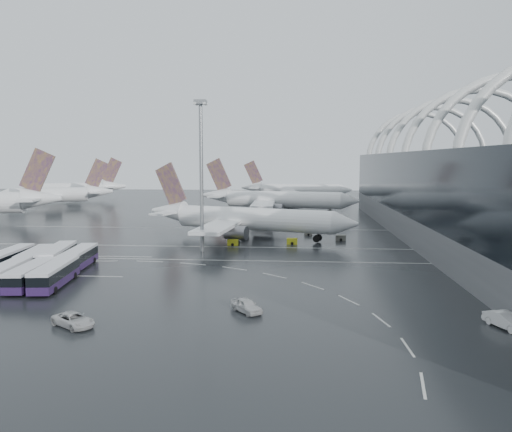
# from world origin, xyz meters

# --- Properties ---
(ground) EXTENTS (420.00, 420.00, 0.00)m
(ground) POSITION_xyz_m (0.00, 0.00, 0.00)
(ground) COLOR black
(ground) RESTS_ON ground
(terminal) EXTENTS (42.00, 160.00, 34.90)m
(terminal) POSITION_xyz_m (61.56, 19.84, 10.87)
(terminal) COLOR #5A5C60
(terminal) RESTS_ON ground
(lane_marking_near) EXTENTS (120.00, 0.25, 0.01)m
(lane_marking_near) POSITION_xyz_m (0.00, -2.00, 0.01)
(lane_marking_near) COLOR silver
(lane_marking_near) RESTS_ON ground
(lane_marking_mid) EXTENTS (120.00, 0.25, 0.01)m
(lane_marking_mid) POSITION_xyz_m (0.00, 12.00, 0.01)
(lane_marking_mid) COLOR silver
(lane_marking_mid) RESTS_ON ground
(lane_marking_far) EXTENTS (120.00, 0.25, 0.01)m
(lane_marking_far) POSITION_xyz_m (0.00, 40.00, 0.01)
(lane_marking_far) COLOR silver
(lane_marking_far) RESTS_ON ground
(bus_bay_line_south) EXTENTS (28.00, 0.25, 0.01)m
(bus_bay_line_south) POSITION_xyz_m (-24.00, -16.00, 0.01)
(bus_bay_line_south) COLOR silver
(bus_bay_line_south) RESTS_ON ground
(bus_bay_line_north) EXTENTS (28.00, 0.25, 0.01)m
(bus_bay_line_north) POSITION_xyz_m (-24.00, 0.00, 0.01)
(bus_bay_line_north) COLOR silver
(bus_bay_line_north) RESTS_ON ground
(airliner_main) EXTENTS (50.94, 44.14, 17.65)m
(airliner_main) POSITION_xyz_m (4.94, 24.46, 4.42)
(airliner_main) COLOR white
(airliner_main) RESTS_ON ground
(airliner_gate_b) EXTENTS (54.01, 47.81, 18.83)m
(airliner_gate_b) POSITION_xyz_m (10.25, 77.75, 4.71)
(airliner_gate_b) COLOR white
(airliner_gate_b) RESTS_ON ground
(airliner_gate_c) EXTENTS (50.30, 46.49, 17.95)m
(airliner_gate_c) POSITION_xyz_m (16.40, 137.22, 4.49)
(airliner_gate_c) COLOR white
(airliner_gate_c) RESTS_ON ground
(jet_remote_mid) EXTENTS (41.56, 33.90, 18.81)m
(jet_remote_mid) POSITION_xyz_m (-74.11, 93.14, 4.85)
(jet_remote_mid) COLOR white
(jet_remote_mid) RESTS_ON ground
(jet_remote_far) EXTENTS (43.67, 35.52, 19.38)m
(jet_remote_far) POSITION_xyz_m (-81.67, 127.99, 5.00)
(jet_remote_far) COLOR white
(jet_remote_far) RESTS_ON ground
(bus_row_near_a) EXTENTS (3.76, 12.64, 3.07)m
(bus_row_near_a) POSITION_xyz_m (-31.43, -10.54, 1.69)
(bus_row_near_a) COLOR #2A133C
(bus_row_near_a) RESTS_ON ground
(bus_row_near_b) EXTENTS (4.63, 12.53, 3.02)m
(bus_row_near_b) POSITION_xyz_m (-27.16, -10.38, 1.66)
(bus_row_near_b) COLOR #2A133C
(bus_row_near_b) RESTS_ON ground
(bus_row_near_c) EXTENTS (5.40, 14.23, 3.42)m
(bus_row_near_c) POSITION_xyz_m (-23.63, -9.70, 1.88)
(bus_row_near_c) COLOR #2A133C
(bus_row_near_c) RESTS_ON ground
(bus_row_near_d) EXTENTS (4.32, 13.46, 3.25)m
(bus_row_near_d) POSITION_xyz_m (-19.52, -10.67, 1.79)
(bus_row_near_d) COLOR #2A133C
(bus_row_near_d) RESTS_ON ground
(bus_row_far_a) EXTENTS (4.38, 12.87, 3.11)m
(bus_row_far_a) POSITION_xyz_m (-24.99, -21.80, 1.71)
(bus_row_far_a) COLOR #2A133C
(bus_row_far_a) RESTS_ON ground
(bus_row_far_b) EXTENTS (4.05, 12.89, 3.12)m
(bus_row_far_b) POSITION_xyz_m (-21.14, -22.72, 1.72)
(bus_row_far_b) COLOR #2A133C
(bus_row_far_b) RESTS_ON ground
(bus_row_far_c) EXTENTS (4.65, 13.68, 3.30)m
(bus_row_far_c) POSITION_xyz_m (-17.69, -22.44, 1.81)
(bus_row_far_c) COLOR #2A133C
(bus_row_far_c) RESTS_ON ground
(van_curve_a) EXTENTS (5.95, 5.04, 1.52)m
(van_curve_a) POSITION_xyz_m (-7.30, -39.28, 0.76)
(van_curve_a) COLOR #BEBEBE
(van_curve_a) RESTS_ON ground
(van_curve_b) EXTENTS (4.56, 4.99, 1.65)m
(van_curve_b) POSITION_xyz_m (11.14, -32.60, 0.82)
(van_curve_b) COLOR #BEBEBE
(van_curve_b) RESTS_ON ground
(van_curve_c) EXTENTS (3.75, 5.60, 1.75)m
(van_curve_c) POSITION_xyz_m (39.86, -36.17, 0.87)
(van_curve_c) COLOR #BEBEBE
(van_curve_c) RESTS_ON ground
(floodlight_mast) EXTENTS (2.28, 2.28, 29.77)m
(floodlight_mast) POSITION_xyz_m (-1.61, 6.77, 18.73)
(floodlight_mast) COLOR gray
(floodlight_mast) RESTS_ON ground
(gse_cart_belly_a) EXTENTS (2.31, 1.37, 1.26)m
(gse_cart_belly_a) POSITION_xyz_m (16.31, 16.52, 0.63)
(gse_cart_belly_a) COLOR #AAAA16
(gse_cart_belly_a) RESTS_ON ground
(gse_cart_belly_b) EXTENTS (1.92, 1.14, 1.05)m
(gse_cart_belly_b) POSITION_xyz_m (20.18, 29.59, 0.52)
(gse_cart_belly_b) COLOR slate
(gse_cart_belly_b) RESTS_ON ground
(gse_cart_belly_c) EXTENTS (2.29, 1.35, 1.25)m
(gse_cart_belly_c) POSITION_xyz_m (3.67, 14.12, 0.62)
(gse_cart_belly_c) COLOR #AAAA16
(gse_cart_belly_c) RESTS_ON ground
(gse_cart_belly_d) EXTENTS (2.24, 1.33, 1.22)m
(gse_cart_belly_d) POSITION_xyz_m (27.29, 22.49, 0.61)
(gse_cart_belly_d) COLOR slate
(gse_cart_belly_d) RESTS_ON ground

